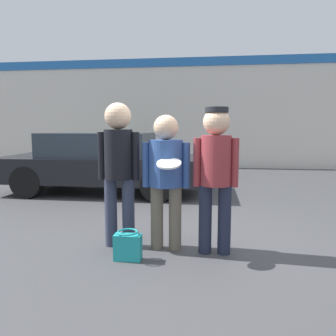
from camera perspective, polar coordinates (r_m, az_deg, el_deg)
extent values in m
plane|color=#3F3F42|center=(4.24, 2.77, -13.05)|extent=(56.00, 56.00, 0.00)
cube|color=silver|center=(12.06, 6.12, 9.43)|extent=(24.00, 0.18, 3.92)
cube|color=#2666B2|center=(12.16, 6.22, 18.00)|extent=(24.00, 0.04, 0.30)
cylinder|color=#2D3347|center=(4.12, -9.90, -7.61)|extent=(0.15, 0.15, 0.84)
cylinder|color=#2D3347|center=(4.06, -6.92, -7.78)|extent=(0.15, 0.15, 0.84)
cylinder|color=black|center=(3.97, -8.61, 2.36)|extent=(0.34, 0.34, 0.59)
cylinder|color=black|center=(4.04, -11.47, 2.07)|extent=(0.09, 0.09, 0.58)
cylinder|color=black|center=(3.92, -5.65, 2.03)|extent=(0.09, 0.09, 0.58)
sphere|color=#DBB28E|center=(3.96, -8.73, 8.93)|extent=(0.31, 0.31, 0.31)
cylinder|color=#665B4C|center=(3.98, -1.94, -8.59)|extent=(0.15, 0.15, 0.77)
cylinder|color=#665B4C|center=(3.95, 1.25, -8.70)|extent=(0.15, 0.15, 0.77)
cylinder|color=#2D4C8C|center=(3.83, -0.36, 0.85)|extent=(0.40, 0.40, 0.54)
cylinder|color=#2D4C8C|center=(3.88, -3.84, 0.57)|extent=(0.09, 0.09, 0.53)
cylinder|color=#2D4C8C|center=(3.81, 3.18, 0.47)|extent=(0.09, 0.09, 0.53)
sphere|color=#DBB28E|center=(3.81, -0.37, 7.09)|extent=(0.29, 0.29, 0.29)
cylinder|color=white|center=(3.55, 0.16, 0.78)|extent=(0.27, 0.26, 0.10)
cylinder|color=#1E2338|center=(3.86, 6.49, -8.84)|extent=(0.15, 0.15, 0.80)
cylinder|color=#1E2338|center=(3.87, 9.79, -8.89)|extent=(0.15, 0.15, 0.80)
cylinder|color=maroon|center=(3.73, 8.33, 1.30)|extent=(0.34, 0.34, 0.57)
cylinder|color=maroon|center=(3.74, 5.10, 1.02)|extent=(0.09, 0.09, 0.55)
cylinder|color=maroon|center=(3.74, 11.54, 0.91)|extent=(0.09, 0.09, 0.55)
sphere|color=#DBB28E|center=(3.72, 8.45, 7.98)|extent=(0.30, 0.30, 0.30)
cylinder|color=black|center=(3.72, 8.49, 9.99)|extent=(0.26, 0.26, 0.06)
cube|color=black|center=(7.52, -11.16, 0.02)|extent=(4.42, 1.87, 0.53)
cube|color=#28333D|center=(7.51, -11.89, 4.03)|extent=(2.30, 1.60, 0.52)
cylinder|color=black|center=(8.05, 0.09, -0.95)|extent=(0.66, 0.22, 0.66)
cylinder|color=black|center=(6.42, -1.86, -3.01)|extent=(0.66, 0.22, 0.66)
cylinder|color=black|center=(8.83, -17.82, -0.58)|extent=(0.66, 0.22, 0.66)
cylinder|color=black|center=(7.38, -23.36, -2.28)|extent=(0.66, 0.22, 0.66)
sphere|color=#285B2D|center=(11.83, -7.61, 2.31)|extent=(0.97, 0.97, 0.97)
cube|color=teal|center=(3.74, -7.01, -13.54)|extent=(0.30, 0.14, 0.29)
torus|color=teal|center=(3.68, -7.05, -10.99)|extent=(0.23, 0.23, 0.02)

